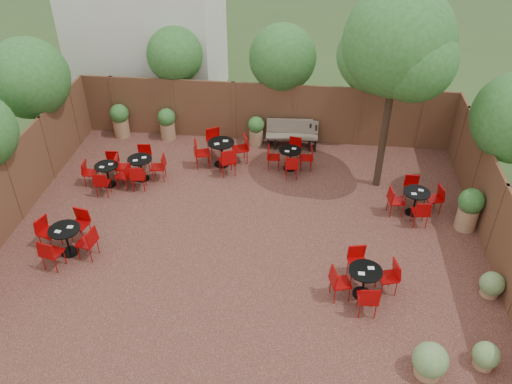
# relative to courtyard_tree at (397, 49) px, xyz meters

# --- Properties ---
(ground) EXTENTS (80.00, 80.00, 0.00)m
(ground) POSITION_rel_courtyard_tree_xyz_m (-3.51, -2.68, -4.08)
(ground) COLOR #354F23
(ground) RESTS_ON ground
(courtyard_paving) EXTENTS (12.00, 10.00, 0.02)m
(courtyard_paving) POSITION_rel_courtyard_tree_xyz_m (-3.51, -2.68, -4.07)
(courtyard_paving) COLOR #331915
(courtyard_paving) RESTS_ON ground
(fence_back) EXTENTS (12.00, 0.08, 2.00)m
(fence_back) POSITION_rel_courtyard_tree_xyz_m (-3.51, 2.32, -3.08)
(fence_back) COLOR #52321E
(fence_back) RESTS_ON ground
(fence_left) EXTENTS (0.08, 10.00, 2.00)m
(fence_left) POSITION_rel_courtyard_tree_xyz_m (-9.51, -2.68, -3.08)
(fence_left) COLOR #52321E
(fence_left) RESTS_ON ground
(fence_right) EXTENTS (0.08, 10.00, 2.00)m
(fence_right) POSITION_rel_courtyard_tree_xyz_m (2.49, -2.68, -3.08)
(fence_right) COLOR #52321E
(fence_right) RESTS_ON ground
(overhang_foliage) EXTENTS (15.51, 10.59, 2.58)m
(overhang_foliage) POSITION_rel_courtyard_tree_xyz_m (-4.30, 0.47, -1.40)
(overhang_foliage) COLOR #265E1E
(overhang_foliage) RESTS_ON ground
(courtyard_tree) EXTENTS (2.89, 2.81, 5.62)m
(courtyard_tree) POSITION_rel_courtyard_tree_xyz_m (0.00, 0.00, 0.00)
(courtyard_tree) COLOR black
(courtyard_tree) RESTS_ON courtyard_paving
(park_bench_left) EXTENTS (1.43, 0.49, 0.88)m
(park_bench_left) POSITION_rel_courtyard_tree_xyz_m (-2.46, 1.95, -3.60)
(park_bench_left) COLOR brown
(park_bench_left) RESTS_ON courtyard_paving
(park_bench_right) EXTENTS (1.50, 0.58, 0.91)m
(park_bench_right) POSITION_rel_courtyard_tree_xyz_m (-2.67, 1.95, -3.59)
(park_bench_right) COLOR brown
(park_bench_right) RESTS_ON courtyard_paving
(bistro_tables) EXTENTS (10.09, 6.65, 0.91)m
(bistro_tables) POSITION_rel_courtyard_tree_xyz_m (-4.21, -1.45, -3.64)
(bistro_tables) COLOR black
(bistro_tables) RESTS_ON courtyard_paving
(planters) EXTENTS (11.06, 4.44, 1.18)m
(planters) POSITION_rel_courtyard_tree_xyz_m (-3.87, 0.83, -3.46)
(planters) COLOR #976E4B
(planters) RESTS_ON courtyard_paving
(low_shrubs) EXTENTS (2.31, 2.88, 0.73)m
(low_shrubs) POSITION_rel_courtyard_tree_xyz_m (1.19, -5.76, -3.74)
(low_shrubs) COLOR #976E4B
(low_shrubs) RESTS_ON courtyard_paving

